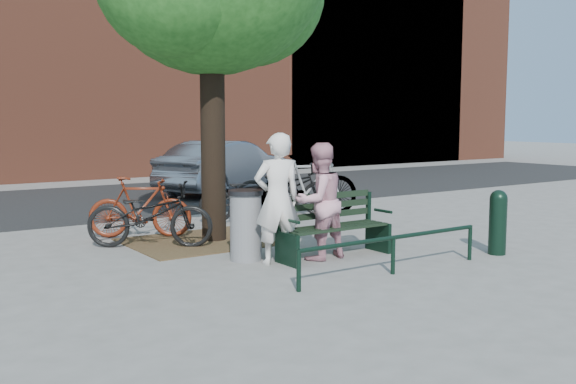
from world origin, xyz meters
TOP-DOWN VIEW (x-y plane):
  - ground at (0.00, 0.00)m, footprint 90.00×90.00m
  - dirt_pit at (-1.00, 2.20)m, footprint 2.40×2.00m
  - road at (0.00, 8.50)m, footprint 40.00×7.00m
  - park_bench at (-0.00, 0.08)m, footprint 1.74×0.54m
  - guard_railing at (0.00, -1.20)m, footprint 3.06×0.06m
  - person_left at (-0.90, 0.15)m, footprint 0.75×0.59m
  - person_right at (-0.23, 0.08)m, footprint 0.85×0.68m
  - bollard at (2.15, -1.17)m, footprint 0.26×0.26m
  - litter_bin at (-1.14, 0.60)m, footprint 0.49×0.49m
  - bicycle_a at (-1.91, 2.24)m, footprint 2.00×1.68m
  - bicycle_b at (-1.71, 3.13)m, footprint 1.73×1.32m
  - bicycle_c at (0.69, 3.52)m, footprint 2.11×1.31m
  - bicycle_d at (2.15, 3.53)m, footprint 2.21×1.16m
  - bicycle_e at (1.80, 3.90)m, footprint 2.07×2.02m
  - parked_car at (2.73, 8.13)m, footprint 4.60×3.17m

SIDE VIEW (x-z plane):
  - ground at x=0.00m, z-range 0.00..0.00m
  - road at x=0.00m, z-range 0.00..0.01m
  - dirt_pit at x=-1.00m, z-range 0.00..0.02m
  - guard_railing at x=0.00m, z-range 0.15..0.66m
  - park_bench at x=0.00m, z-range -0.01..0.97m
  - litter_bin at x=-1.14m, z-range 0.01..1.01m
  - bollard at x=2.15m, z-range 0.03..1.00m
  - bicycle_a at x=-1.91m, z-range 0.00..1.03m
  - bicycle_b at x=-1.71m, z-range 0.00..1.04m
  - bicycle_c at x=0.69m, z-range 0.00..1.04m
  - bicycle_e at x=1.80m, z-range 0.00..1.13m
  - bicycle_d at x=2.15m, z-range 0.00..1.28m
  - parked_car at x=2.73m, z-range 0.00..1.44m
  - person_right at x=-0.23m, z-range 0.00..1.67m
  - person_left at x=-0.90m, z-range 0.00..1.82m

